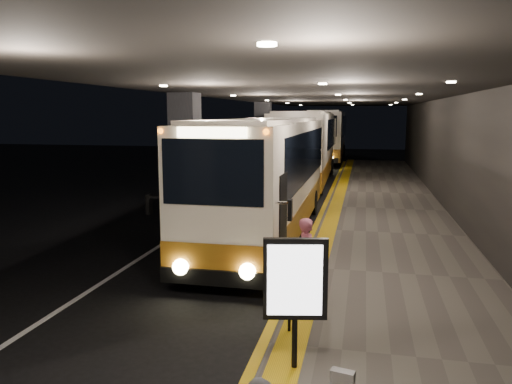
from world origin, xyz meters
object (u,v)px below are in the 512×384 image
(coach_second, at_px, (306,150))
(coach_main, at_px, (267,183))
(coach_third, at_px, (327,137))
(passenger_boarding, at_px, (307,256))
(info_sign, at_px, (295,282))
(stanchion_post, at_px, (289,302))
(bag_polka, at_px, (342,384))

(coach_second, bearing_deg, coach_main, -90.14)
(coach_third, bearing_deg, passenger_boarding, -87.55)
(coach_third, relative_size, info_sign, 6.56)
(passenger_boarding, bearing_deg, coach_third, -10.16)
(coach_second, distance_m, passenger_boarding, 17.54)
(coach_second, height_order, passenger_boarding, coach_second)
(coach_second, distance_m, stanchion_post, 19.39)
(coach_third, xyz_separation_m, info_sign, (2.14, -34.35, -0.44))
(coach_second, xyz_separation_m, coach_third, (0.10, 13.91, 0.07))
(coach_third, bearing_deg, bag_polka, -86.50)
(coach_main, distance_m, stanchion_post, 7.23)
(coach_second, relative_size, coach_third, 0.96)
(coach_second, relative_size, bag_polka, 32.82)
(coach_third, relative_size, bag_polka, 34.08)
(coach_third, relative_size, stanchion_post, 12.24)
(passenger_boarding, relative_size, stanchion_post, 1.53)
(stanchion_post, bearing_deg, passenger_boarding, 87.45)
(coach_main, bearing_deg, coach_third, 90.00)
(bag_polka, height_order, info_sign, info_sign)
(passenger_boarding, height_order, info_sign, info_sign)
(coach_third, bearing_deg, stanchion_post, -87.89)
(coach_second, height_order, info_sign, coach_second)
(coach_main, height_order, info_sign, coach_main)
(coach_second, xyz_separation_m, info_sign, (2.24, -20.44, -0.37))
(coach_main, height_order, stanchion_post, coach_main)
(coach_main, distance_m, coach_third, 26.22)
(coach_main, height_order, coach_third, coach_third)
(coach_third, height_order, stanchion_post, coach_third)
(coach_second, bearing_deg, stanchion_post, -85.42)
(coach_second, distance_m, coach_third, 13.91)
(passenger_boarding, distance_m, info_sign, 3.09)
(info_sign, bearing_deg, passenger_boarding, 82.00)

